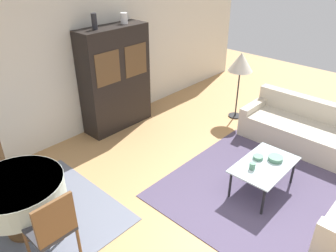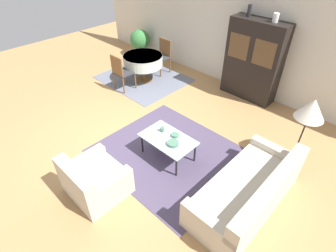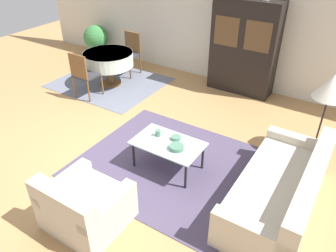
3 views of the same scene
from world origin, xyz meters
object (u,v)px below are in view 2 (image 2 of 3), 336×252
object	(u,v)px
dining_chair_near	(121,71)
dining_table	(143,61)
potted_plant	(140,40)
cup	(162,129)
bowl_small	(175,135)
display_cabinet	(253,61)
armchair	(94,181)
coffee_table	(168,140)
vase_tall	(249,10)
dining_chair_far	(162,54)
bowl	(173,143)
couch	(248,192)
floor_lamp	(311,110)
vase_short	(276,18)

from	to	relation	value
dining_chair_near	dining_table	bearing A→B (deg)	90.00
dining_chair_near	potted_plant	xyz separation A→B (m)	(-1.45, 1.92, -0.05)
cup	bowl_small	bearing A→B (deg)	12.89
display_cabinet	potted_plant	xyz separation A→B (m)	(-4.03, -0.15, -0.46)
armchair	coffee_table	xyz separation A→B (m)	(0.27, 1.46, 0.13)
cup	vase_tall	world-z (taller)	vase_tall
dining_chair_far	cup	distance (m)	3.50
dining_table	bowl	xyz separation A→B (m)	(2.87, -1.85, -0.11)
couch	potted_plant	distance (m)	6.47
vase_tall	potted_plant	bearing A→B (deg)	-177.66
floor_lamp	bowl_small	xyz separation A→B (m)	(-1.73, -1.44, -0.67)
coffee_table	dining_chair_far	world-z (taller)	dining_chair_far
couch	dining_chair_far	size ratio (longest dim) A/B	2.15
dining_table	potted_plant	bearing A→B (deg)	141.51
bowl	potted_plant	xyz separation A→B (m)	(-4.33, 3.01, 0.02)
floor_lamp	cup	distance (m)	2.59
floor_lamp	vase_tall	size ratio (longest dim) A/B	5.23
dining_chair_near	dining_chair_far	size ratio (longest dim) A/B	1.00
cup	vase_short	distance (m)	3.41
bowl	vase_tall	size ratio (longest dim) A/B	0.80
armchair	floor_lamp	world-z (taller)	floor_lamp
couch	potted_plant	xyz separation A→B (m)	(-5.80, 2.85, 0.23)
display_cabinet	bowl_small	bearing A→B (deg)	-86.86
armchair	dining_chair_far	xyz separation A→B (m)	(-2.42, 4.02, 0.28)
potted_plant	armchair	bearing A→B (deg)	-48.67
armchair	dining_table	xyz separation A→B (m)	(-2.42, 3.25, 0.31)
coffee_table	vase_short	xyz separation A→B (m)	(0.19, 3.10, 1.61)
bowl_small	potted_plant	size ratio (longest dim) A/B	0.17
bowl	bowl_small	distance (m)	0.24
display_cabinet	cup	size ratio (longest dim) A/B	19.71
dining_chair_near	cup	bearing A→B (deg)	-21.01
armchair	bowl_small	world-z (taller)	armchair
bowl_small	potted_plant	xyz separation A→B (m)	(-4.20, 2.81, 0.02)
bowl	vase_tall	distance (m)	3.59
armchair	bowl_small	bearing A→B (deg)	78.55
display_cabinet	dining_chair_far	bearing A→B (deg)	-168.20
couch	vase_short	distance (m)	3.77
dining_table	vase_tall	world-z (taller)	vase_tall
bowl_small	cup	bearing A→B (deg)	-167.11
armchair	coffee_table	size ratio (longest dim) A/B	0.89
floor_lamp	couch	bearing A→B (deg)	-94.87
couch	vase_tall	bearing A→B (deg)	34.99
potted_plant	couch	bearing A→B (deg)	-26.20
display_cabinet	vase_tall	world-z (taller)	vase_tall
dining_table	dining_chair_far	xyz separation A→B (m)	(0.00, 0.77, -0.04)
bowl	dining_table	bearing A→B (deg)	147.18
dining_chair_near	dining_chair_far	xyz separation A→B (m)	(0.00, 1.54, 0.00)
couch	bowl	world-z (taller)	couch
armchair	bowl	bearing A→B (deg)	71.89
vase_short	potted_plant	distance (m)	4.59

